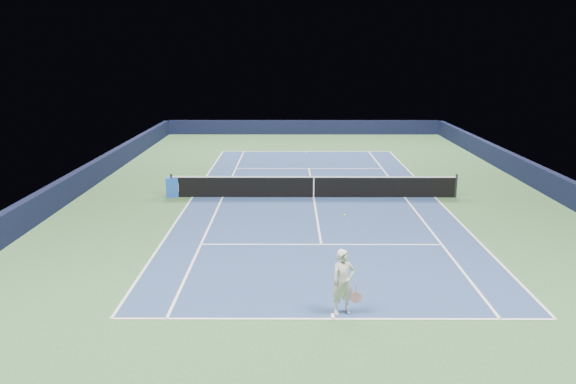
{
  "coord_description": "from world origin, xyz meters",
  "views": [
    {
      "loc": [
        -1.07,
        -24.52,
        6.41
      ],
      "look_at": [
        -1.15,
        -3.0,
        1.0
      ],
      "focal_mm": 35.0,
      "sensor_mm": 36.0,
      "label": 1
    }
  ],
  "objects": [
    {
      "name": "ground",
      "position": [
        0.0,
        0.0,
        0.0
      ],
      "size": [
        40.0,
        40.0,
        0.0
      ],
      "primitive_type": "plane",
      "color": "#345A31",
      "rests_on": "ground"
    },
    {
      "name": "wall_far",
      "position": [
        0.0,
        19.82,
        0.55
      ],
      "size": [
        22.0,
        0.35,
        1.1
      ],
      "primitive_type": "cube",
      "color": "black",
      "rests_on": "ground"
    },
    {
      "name": "wall_right",
      "position": [
        10.82,
        0.0,
        0.55
      ],
      "size": [
        0.35,
        40.0,
        1.1
      ],
      "primitive_type": "cube",
      "color": "black",
      "rests_on": "ground"
    },
    {
      "name": "wall_left",
      "position": [
        -10.82,
        0.0,
        0.55
      ],
      "size": [
        0.35,
        40.0,
        1.1
      ],
      "primitive_type": "cube",
      "color": "black",
      "rests_on": "ground"
    },
    {
      "name": "court_surface",
      "position": [
        0.0,
        0.0,
        0.0
      ],
      "size": [
        10.97,
        23.77,
        0.01
      ],
      "primitive_type": "cube",
      "color": "navy",
      "rests_on": "ground"
    },
    {
      "name": "baseline_far",
      "position": [
        0.0,
        11.88,
        0.01
      ],
      "size": [
        10.97,
        0.08,
        0.0
      ],
      "primitive_type": "cube",
      "color": "white",
      "rests_on": "ground"
    },
    {
      "name": "baseline_near",
      "position": [
        0.0,
        -11.88,
        0.01
      ],
      "size": [
        10.97,
        0.08,
        0.0
      ],
      "primitive_type": "cube",
      "color": "white",
      "rests_on": "ground"
    },
    {
      "name": "sideline_doubles_right",
      "position": [
        5.49,
        0.0,
        0.01
      ],
      "size": [
        0.08,
        23.77,
        0.0
      ],
      "primitive_type": "cube",
      "color": "white",
      "rests_on": "ground"
    },
    {
      "name": "sideline_doubles_left",
      "position": [
        -5.49,
        0.0,
        0.01
      ],
      "size": [
        0.08,
        23.77,
        0.0
      ],
      "primitive_type": "cube",
      "color": "white",
      "rests_on": "ground"
    },
    {
      "name": "sideline_singles_right",
      "position": [
        4.12,
        0.0,
        0.01
      ],
      "size": [
        0.08,
        23.77,
        0.0
      ],
      "primitive_type": "cube",
      "color": "white",
      "rests_on": "ground"
    },
    {
      "name": "sideline_singles_left",
      "position": [
        -4.12,
        0.0,
        0.01
      ],
      "size": [
        0.08,
        23.77,
        0.0
      ],
      "primitive_type": "cube",
      "color": "white",
      "rests_on": "ground"
    },
    {
      "name": "service_line_far",
      "position": [
        0.0,
        6.4,
        0.01
      ],
      "size": [
        8.23,
        0.08,
        0.0
      ],
      "primitive_type": "cube",
      "color": "white",
      "rests_on": "ground"
    },
    {
      "name": "service_line_near",
      "position": [
        0.0,
        -6.4,
        0.01
      ],
      "size": [
        8.23,
        0.08,
        0.0
      ],
      "primitive_type": "cube",
      "color": "white",
      "rests_on": "ground"
    },
    {
      "name": "center_service_line",
      "position": [
        0.0,
        0.0,
        0.01
      ],
      "size": [
        0.08,
        12.8,
        0.0
      ],
      "primitive_type": "cube",
      "color": "white",
      "rests_on": "ground"
    },
    {
      "name": "center_mark_far",
      "position": [
        0.0,
        11.73,
        0.01
      ],
      "size": [
        0.08,
        0.3,
        0.0
      ],
      "primitive_type": "cube",
      "color": "white",
      "rests_on": "ground"
    },
    {
      "name": "center_mark_near",
      "position": [
        0.0,
        -11.73,
        0.01
      ],
      "size": [
        0.08,
        0.3,
        0.0
      ],
      "primitive_type": "cube",
      "color": "white",
      "rests_on": "ground"
    },
    {
      "name": "tennis_net",
      "position": [
        0.0,
        0.0,
        0.5
      ],
      "size": [
        12.9,
        0.1,
        1.07
      ],
      "color": "black",
      "rests_on": "ground"
    },
    {
      "name": "sponsor_cube",
      "position": [
        -6.4,
        0.13,
        0.45
      ],
      "size": [
        0.62,
        0.57,
        0.89
      ],
      "color": "#1E4EB5",
      "rests_on": "ground"
    },
    {
      "name": "tennis_player",
      "position": [
        0.26,
        -11.56,
        0.84
      ],
      "size": [
        0.83,
        1.34,
        2.31
      ],
      "color": "silver",
      "rests_on": "ground"
    }
  ]
}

